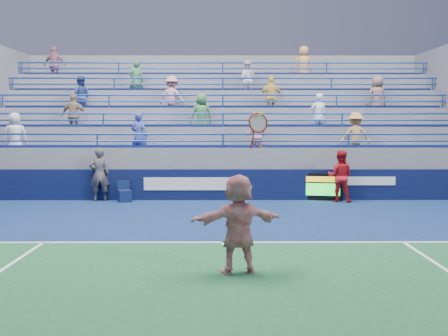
{
  "coord_description": "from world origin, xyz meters",
  "views": [
    {
      "loc": [
        -0.04,
        -11.15,
        2.7
      ],
      "look_at": [
        0.02,
        2.5,
        1.5
      ],
      "focal_mm": 40.0,
      "sensor_mm": 36.0,
      "label": 1
    }
  ],
  "objects_px": {
    "line_judge": "(99,174)",
    "judge_chair": "(125,195)",
    "ball_girl": "(340,176)",
    "serve_speed_board": "(323,187)",
    "tennis_player": "(238,224)"
  },
  "relations": [
    {
      "from": "serve_speed_board",
      "to": "line_judge",
      "type": "relative_size",
      "value": 0.74
    },
    {
      "from": "tennis_player",
      "to": "judge_chair",
      "type": "bearing_deg",
      "value": 113.88
    },
    {
      "from": "line_judge",
      "to": "ball_girl",
      "type": "bearing_deg",
      "value": 162.93
    },
    {
      "from": "judge_chair",
      "to": "ball_girl",
      "type": "distance_m",
      "value": 7.51
    },
    {
      "from": "serve_speed_board",
      "to": "ball_girl",
      "type": "relative_size",
      "value": 0.78
    },
    {
      "from": "ball_girl",
      "to": "line_judge",
      "type": "bearing_deg",
      "value": 16.58
    },
    {
      "from": "line_judge",
      "to": "judge_chair",
      "type": "bearing_deg",
      "value": 150.87
    },
    {
      "from": "judge_chair",
      "to": "line_judge",
      "type": "relative_size",
      "value": 0.4
    },
    {
      "from": "ball_girl",
      "to": "tennis_player",
      "type": "bearing_deg",
      "value": 83.38
    },
    {
      "from": "judge_chair",
      "to": "tennis_player",
      "type": "distance_m",
      "value": 9.09
    },
    {
      "from": "serve_speed_board",
      "to": "line_judge",
      "type": "height_order",
      "value": "line_judge"
    },
    {
      "from": "ball_girl",
      "to": "serve_speed_board",
      "type": "bearing_deg",
      "value": -12.4
    },
    {
      "from": "line_judge",
      "to": "ball_girl",
      "type": "relative_size",
      "value": 1.05
    },
    {
      "from": "judge_chair",
      "to": "serve_speed_board",
      "type": "bearing_deg",
      "value": 2.64
    },
    {
      "from": "serve_speed_board",
      "to": "tennis_player",
      "type": "height_order",
      "value": "tennis_player"
    }
  ]
}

